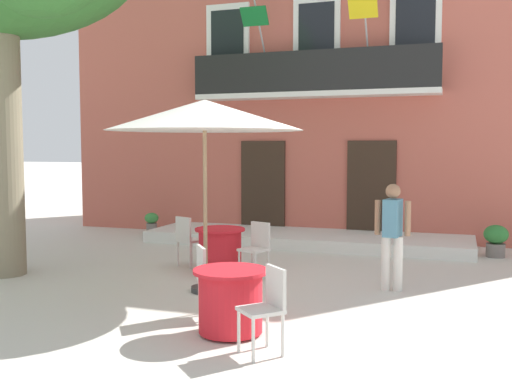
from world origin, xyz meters
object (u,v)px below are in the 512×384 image
object	(u,v)px
cafe_chair_near_tree_1	(188,238)
cafe_umbrella	(205,116)
pedestrian_near_entrance	(392,231)
cafe_chair_near_tree_0	(257,246)
ground_planter_left	(152,222)
cafe_chair_middle_0	(209,276)
cafe_table_middle	(231,301)
ground_planter_right	(496,239)
cafe_chair_middle_1	(267,304)
cafe_table_near_tree	(220,249)

from	to	relation	value
cafe_chair_near_tree_1	cafe_umbrella	world-z (taller)	cafe_umbrella
cafe_umbrella	pedestrian_near_entrance	xyz separation A→B (m)	(2.62, 0.98, -1.70)
cafe_chair_near_tree_0	cafe_chair_near_tree_1	distance (m)	1.51
cafe_chair_near_tree_0	ground_planter_left	bearing A→B (deg)	138.09
cafe_chair_middle_0	pedestrian_near_entrance	size ratio (longest dim) A/B	0.56
cafe_table_middle	ground_planter_right	xyz separation A→B (m)	(3.17, 6.14, -0.04)
cafe_chair_middle_0	pedestrian_near_entrance	world-z (taller)	pedestrian_near_entrance
cafe_chair_middle_1	pedestrian_near_entrance	bearing A→B (deg)	73.55
cafe_chair_near_tree_1	cafe_table_near_tree	bearing A→B (deg)	-17.10
cafe_table_near_tree	ground_planter_left	size ratio (longest dim) A/B	1.56
cafe_chair_near_tree_1	cafe_chair_middle_0	distance (m)	3.21
cafe_chair_near_tree_1	cafe_chair_middle_1	world-z (taller)	same
pedestrian_near_entrance	cafe_umbrella	bearing A→B (deg)	-159.50
cafe_table_middle	cafe_chair_middle_0	world-z (taller)	cafe_chair_middle_0
cafe_table_near_tree	cafe_chair_near_tree_0	distance (m)	0.77
cafe_table_near_tree	ground_planter_right	xyz separation A→B (m)	(4.59, 3.04, -0.04)
cafe_chair_middle_0	cafe_chair_middle_1	size ratio (longest dim) A/B	1.00
cafe_table_near_tree	cafe_chair_middle_0	bearing A→B (deg)	-70.23
cafe_chair_middle_0	cafe_table_middle	bearing A→B (deg)	-47.57
cafe_chair_near_tree_1	ground_planter_right	distance (m)	6.01
cafe_chair_near_tree_0	cafe_table_middle	distance (m)	3.00
cafe_chair_near_tree_0	pedestrian_near_entrance	world-z (taller)	pedestrian_near_entrance
cafe_table_middle	cafe_chair_middle_1	world-z (taller)	cafe_chair_middle_1
cafe_table_middle	ground_planter_right	size ratio (longest dim) A/B	1.36
pedestrian_near_entrance	ground_planter_right	bearing A→B (deg)	64.52
cafe_umbrella	pedestrian_near_entrance	world-z (taller)	cafe_umbrella
cafe_umbrella	ground_planter_left	distance (m)	6.34
cafe_chair_near_tree_1	ground_planter_right	world-z (taller)	cafe_chair_near_tree_1
cafe_chair_middle_1	ground_planter_left	xyz separation A→B (m)	(-5.22, 6.92, -0.22)
cafe_chair_near_tree_0	ground_planter_left	distance (m)	5.30
cafe_table_middle	ground_planter_right	bearing A→B (deg)	62.72
cafe_chair_near_tree_0	cafe_chair_middle_1	world-z (taller)	same
ground_planter_right	ground_planter_left	bearing A→B (deg)	177.70
cafe_table_near_tree	pedestrian_near_entrance	distance (m)	3.02
cafe_umbrella	ground_planter_left	size ratio (longest dim) A/B	5.25
cafe_table_near_tree	cafe_chair_middle_1	bearing A→B (deg)	-60.51
cafe_chair_near_tree_0	ground_planter_left	size ratio (longest dim) A/B	1.65
cafe_table_near_tree	cafe_umbrella	world-z (taller)	cafe_umbrella
ground_planter_right	pedestrian_near_entrance	world-z (taller)	pedestrian_near_entrance
cafe_chair_near_tree_1	pedestrian_near_entrance	bearing A→B (deg)	-9.44
pedestrian_near_entrance	cafe_chair_middle_0	bearing A→B (deg)	-133.44
cafe_table_near_tree	cafe_chair_near_tree_1	bearing A→B (deg)	162.90
cafe_chair_near_tree_1	cafe_chair_near_tree_0	bearing A→B (deg)	-15.55
cafe_chair_near_tree_1	ground_planter_left	size ratio (longest dim) A/B	1.65
cafe_chair_middle_1	ground_planter_right	world-z (taller)	cafe_chair_middle_1
cafe_chair_near_tree_1	ground_planter_left	world-z (taller)	cafe_chair_near_tree_1
cafe_chair_middle_0	cafe_chair_middle_1	distance (m)	1.50
cafe_table_near_tree	cafe_table_middle	distance (m)	3.41
cafe_chair_near_tree_0	cafe_table_middle	world-z (taller)	cafe_chair_near_tree_0
cafe_umbrella	ground_planter_right	xyz separation A→B (m)	(4.25, 4.41, -2.26)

